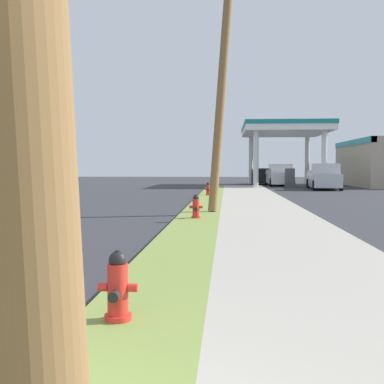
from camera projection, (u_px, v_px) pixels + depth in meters
name	position (u px, v px, depth m)	size (l,w,h in m)	color
fire_hydrant_nearest	(118.00, 290.00, 5.09)	(0.42, 0.38, 0.74)	red
fire_hydrant_second	(196.00, 208.00, 15.25)	(0.42, 0.38, 0.74)	red
fire_hydrant_third	(208.00, 189.00, 27.39)	(0.42, 0.37, 0.74)	red
utility_pole_midground	(222.00, 79.00, 17.45)	(1.43, 1.38, 9.42)	olive
gas_station_canopy	(363.00, 157.00, 43.47)	(15.35, 12.22, 5.57)	silver
car_black_by_near_pump	(263.00, 177.00, 47.63)	(2.19, 4.61, 1.57)	black
truck_white_at_forecourt	(279.00, 176.00, 43.89)	(2.26, 5.46, 1.97)	white
truck_silver_on_apron	(324.00, 177.00, 36.85)	(2.45, 5.52, 1.97)	#BCBCC1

